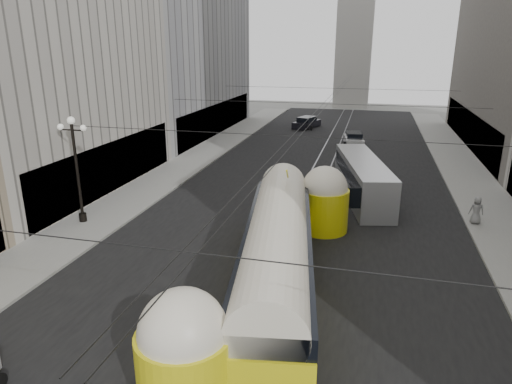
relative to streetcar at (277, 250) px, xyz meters
The scene contains 14 objects.
road 19.44m from the streetcar, 91.48° to the left, with size 20.00×85.00×0.02m, color black.
sidewalk_left 26.10m from the streetcar, 118.69° to the left, with size 4.00×72.00×0.15m, color gray.
sidewalk_right 25.64m from the streetcar, 63.28° to the left, with size 4.00×72.00×0.15m, color gray.
rail_left 19.48m from the streetcar, 93.70° to the left, with size 0.12×85.00×0.04m, color gray.
rail_right 19.44m from the streetcar, 89.26° to the left, with size 0.12×85.00×0.04m, color gray.
building_left_far 42.28m from the streetcar, 120.46° to the left, with size 12.60×28.60×28.60m.
distant_tower 68.11m from the streetcar, 90.43° to the left, with size 6.00×6.00×31.36m.
lamppost_left_mid 14.09m from the streetcar, 159.71° to the left, with size 1.86×0.44×6.37m.
catenary 18.76m from the streetcar, 91.19° to the left, with size 25.00×72.00×0.23m.
streetcar is the anchor object (origin of this frame).
city_bus 14.45m from the streetcar, 77.20° to the left, with size 4.64×11.26×2.77m.
sedan_white_far 32.59m from the streetcar, 86.98° to the left, with size 2.48×4.68×1.41m.
sedan_dark_far 42.39m from the streetcar, 96.56° to the left, with size 3.38×5.04×1.47m.
pedestrian_sidewalk_right 14.42m from the streetcar, 45.98° to the left, with size 0.82×0.50×1.68m, color gray.
Camera 1 is at (4.07, -4.54, 10.35)m, focal length 32.00 mm.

